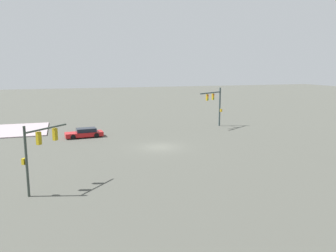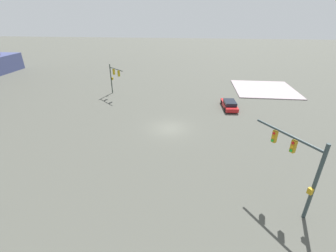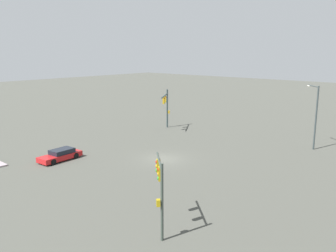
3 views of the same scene
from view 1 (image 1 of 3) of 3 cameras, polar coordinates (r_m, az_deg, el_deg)
The scene contains 5 objects.
ground_plane at distance 39.15m, azimuth -1.45°, elevation -3.57°, with size 229.19×229.19×0.00m, color #4B4C44.
sidewalk_corner at distance 54.00m, azimuth -25.46°, elevation -0.71°, with size 11.16×10.89×0.15m, color #A29197.
traffic_signal_near_corner at distance 52.08m, azimuth 7.98°, elevation 4.10°, with size 4.90×3.14×5.98m.
traffic_signal_opposite_side at distance 26.46m, azimuth -21.02°, elevation -3.14°, with size 3.21×3.15×5.12m.
sedan_car_approaching at distance 45.76m, azimuth -13.83°, elevation -1.15°, with size 4.92×2.16×1.21m.
Camera 1 is at (10.61, 36.56, 9.15)m, focal length 36.28 mm.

